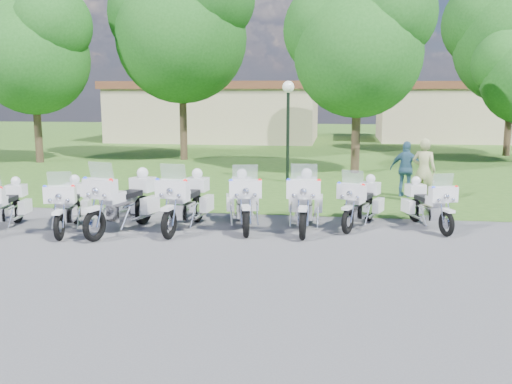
# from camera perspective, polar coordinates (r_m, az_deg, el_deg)

# --- Properties ---
(ground) EXTENTS (100.00, 100.00, 0.00)m
(ground) POSITION_cam_1_polar(r_m,az_deg,el_deg) (13.00, -4.16, -4.94)
(ground) COLOR #525257
(ground) RESTS_ON ground
(grass_lawn) EXTENTS (100.00, 48.00, 0.01)m
(grass_lawn) POSITION_cam_1_polar(r_m,az_deg,el_deg) (39.50, 4.39, 5.00)
(grass_lawn) COLOR #305A1C
(grass_lawn) RESTS_ON ground
(motorcycle_0) EXTENTS (0.88, 2.19, 1.47)m
(motorcycle_0) POSITION_cam_1_polar(r_m,az_deg,el_deg) (15.32, -23.82, -1.14)
(motorcycle_0) COLOR black
(motorcycle_0) RESTS_ON ground
(motorcycle_1) EXTENTS (1.08, 2.29, 1.56)m
(motorcycle_1) POSITION_cam_1_polar(r_m,az_deg,el_deg) (14.57, -18.21, -1.17)
(motorcycle_1) COLOR black
(motorcycle_1) RESTS_ON ground
(motorcycle_2) EXTENTS (1.30, 2.60, 1.78)m
(motorcycle_2) POSITION_cam_1_polar(r_m,az_deg,el_deg) (14.15, -13.10, -0.86)
(motorcycle_2) COLOR black
(motorcycle_2) RESTS_ON ground
(motorcycle_3) EXTENTS (1.01, 2.55, 1.71)m
(motorcycle_3) POSITION_cam_1_polar(r_m,az_deg,el_deg) (14.13, -7.01, -0.81)
(motorcycle_3) COLOR black
(motorcycle_3) RESTS_ON ground
(motorcycle_4) EXTENTS (1.16, 2.46, 1.68)m
(motorcycle_4) POSITION_cam_1_polar(r_m,az_deg,el_deg) (14.19, -1.26, -0.76)
(motorcycle_4) COLOR black
(motorcycle_4) RESTS_ON ground
(motorcycle_5) EXTENTS (0.85, 2.57, 1.72)m
(motorcycle_5) POSITION_cam_1_polar(r_m,az_deg,el_deg) (14.03, 4.92, -0.83)
(motorcycle_5) COLOR black
(motorcycle_5) RESTS_ON ground
(motorcycle_6) EXTENTS (1.24, 2.14, 1.51)m
(motorcycle_6) POSITION_cam_1_polar(r_m,az_deg,el_deg) (14.54, 10.47, -0.94)
(motorcycle_6) COLOR black
(motorcycle_6) RESTS_ON ground
(motorcycle_7) EXTENTS (1.18, 2.08, 1.46)m
(motorcycle_7) POSITION_cam_1_polar(r_m,az_deg,el_deg) (14.79, 16.82, -1.11)
(motorcycle_7) COLOR black
(motorcycle_7) RESTS_ON ground
(lamp_post) EXTENTS (0.44, 0.44, 3.77)m
(lamp_post) POSITION_cam_1_polar(r_m,az_deg,el_deg) (21.37, 3.23, 8.65)
(lamp_post) COLOR black
(lamp_post) RESTS_ON ground
(tree_0) EXTENTS (6.15, 5.25, 8.20)m
(tree_0) POSITION_cam_1_polar(r_m,az_deg,el_deg) (29.59, -21.48, 13.27)
(tree_0) COLOR #38281C
(tree_0) RESTS_ON ground
(tree_1) EXTENTS (7.51, 6.41, 10.01)m
(tree_1) POSITION_cam_1_polar(r_m,az_deg,el_deg) (29.17, -7.58, 16.28)
(tree_1) COLOR #38281C
(tree_1) RESTS_ON ground
(tree_2) EXTENTS (6.15, 5.25, 8.20)m
(tree_2) POSITION_cam_1_polar(r_m,az_deg,el_deg) (24.31, 10.10, 14.69)
(tree_2) COLOR #38281C
(tree_2) RESTS_ON ground
(building_west) EXTENTS (14.56, 8.32, 4.10)m
(building_west) POSITION_cam_1_polar(r_m,az_deg,el_deg) (41.22, -3.90, 8.08)
(building_west) COLOR #C1AD8B
(building_west) RESTS_ON ground
(building_east) EXTENTS (11.44, 7.28, 4.10)m
(building_east) POSITION_cam_1_polar(r_m,az_deg,el_deg) (43.08, 19.61, 7.62)
(building_east) COLOR #C1AD8B
(building_east) RESTS_ON ground
(bystander_a) EXTENTS (0.83, 0.69, 1.96)m
(bystander_a) POSITION_cam_1_polar(r_m,az_deg,el_deg) (18.11, 16.43, 2.05)
(bystander_a) COLOR tan
(bystander_a) RESTS_ON ground
(bystander_c) EXTENTS (1.14, 0.77, 1.79)m
(bystander_c) POSITION_cam_1_polar(r_m,az_deg,el_deg) (18.97, 14.80, 2.20)
(bystander_c) COLOR #356081
(bystander_c) RESTS_ON ground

